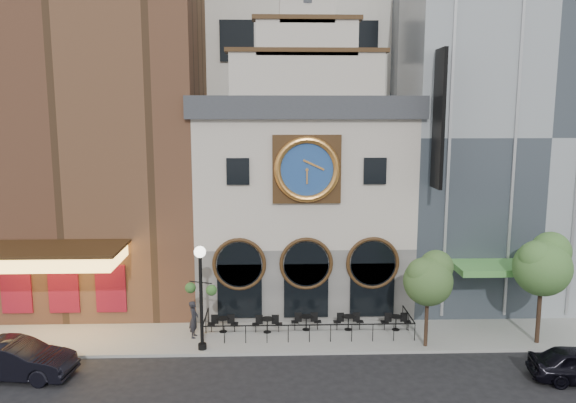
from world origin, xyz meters
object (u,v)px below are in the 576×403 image
at_px(bistro_1, 267,324).
at_px(bistro_3, 348,321).
at_px(lamppost, 201,286).
at_px(tree_left, 429,277).
at_px(bistro_0, 223,323).
at_px(pedestrian, 194,319).
at_px(car_left, 15,359).
at_px(tree_right, 543,263).
at_px(bistro_2, 306,321).
at_px(bistro_4, 396,322).

xyz_separation_m(bistro_1, bistro_3, (4.27, 0.20, 0.00)).
height_order(lamppost, tree_left, lamppost).
distance_m(bistro_1, tree_left, 8.61).
bearing_deg(bistro_0, pedestrian, -156.42).
height_order(bistro_0, bistro_3, same).
bearing_deg(bistro_3, tree_left, -30.75).
xyz_separation_m(car_left, tree_right, (24.53, 2.66, 3.39)).
xyz_separation_m(bistro_0, bistro_3, (6.59, 0.07, 0.00)).
height_order(bistro_0, bistro_2, same).
distance_m(bistro_3, tree_right, 10.10).
distance_m(bistro_4, pedestrian, 10.54).
bearing_deg(tree_left, tree_right, 2.31).
distance_m(tree_left, tree_right, 5.72).
relative_size(bistro_3, lamppost, 0.31).
bearing_deg(bistro_4, lamppost, -168.22).
xyz_separation_m(bistro_0, bistro_2, (4.37, 0.13, 0.00)).
distance_m(bistro_3, tree_left, 5.13).
relative_size(bistro_3, tree_left, 0.33).
bearing_deg(bistro_4, bistro_2, 177.91).
relative_size(bistro_1, bistro_3, 1.00).
xyz_separation_m(bistro_3, tree_right, (9.24, -1.89, 3.61)).
distance_m(bistro_3, car_left, 15.95).
height_order(car_left, lamppost, lamppost).
bearing_deg(car_left, bistro_0, -56.15).
height_order(bistro_2, pedestrian, pedestrian).
bearing_deg(bistro_4, pedestrian, -176.84).
bearing_deg(bistro_2, bistro_3, -1.67).
bearing_deg(bistro_2, bistro_0, -178.28).
distance_m(bistro_4, car_left, 18.34).
xyz_separation_m(bistro_2, lamppost, (-5.20, -2.24, 2.71)).
xyz_separation_m(bistro_2, bistro_3, (2.22, -0.06, 0.00)).
bearing_deg(bistro_1, car_left, -158.45).
bearing_deg(bistro_2, lamppost, -156.67).
bearing_deg(lamppost, bistro_4, 32.22).
relative_size(bistro_1, bistro_4, 1.00).
relative_size(car_left, lamppost, 0.99).
distance_m(bistro_0, bistro_3, 6.59).
height_order(bistro_0, tree_left, tree_left).
xyz_separation_m(car_left, pedestrian, (7.28, 3.86, 0.26)).
bearing_deg(bistro_3, bistro_0, -179.42).
relative_size(bistro_1, tree_left, 0.33).
height_order(pedestrian, tree_left, tree_left).
distance_m(bistro_1, lamppost, 4.60).
distance_m(car_left, lamppost, 8.59).
distance_m(bistro_0, bistro_1, 2.32).
bearing_deg(car_left, bistro_4, -69.38).
xyz_separation_m(bistro_1, pedestrian, (-3.74, -0.49, 0.49)).
relative_size(bistro_0, tree_left, 0.33).
bearing_deg(tree_left, bistro_2, 159.32).
xyz_separation_m(bistro_1, tree_right, (13.52, -1.69, 3.61)).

